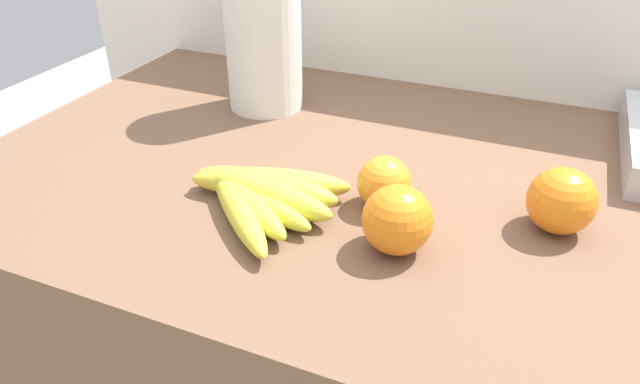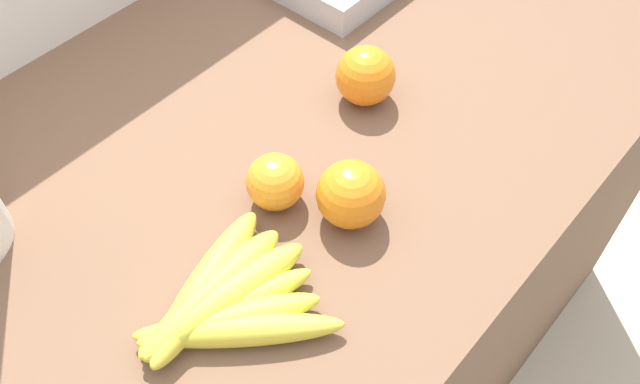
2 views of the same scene
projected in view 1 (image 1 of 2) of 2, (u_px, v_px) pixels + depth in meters
The scene contains 6 objects.
wall_back at pixel (507, 215), 1.17m from camera, with size 1.87×0.06×1.30m, color silver.
banana_bunch at pixel (258, 194), 0.71m from camera, with size 0.21×0.19×0.04m.
orange_front at pixel (384, 183), 0.70m from camera, with size 0.07×0.07×0.07m, color orange.
orange_right at pixel (397, 220), 0.63m from camera, with size 0.08×0.08×0.08m, color orange.
orange_back_right at pixel (562, 201), 0.66m from camera, with size 0.08×0.08×0.08m, color orange.
paper_towel_roll at pixel (263, 24), 0.92m from camera, with size 0.12×0.12×0.31m.
Camera 1 is at (0.03, -0.66, 1.31)m, focal length 32.52 mm.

